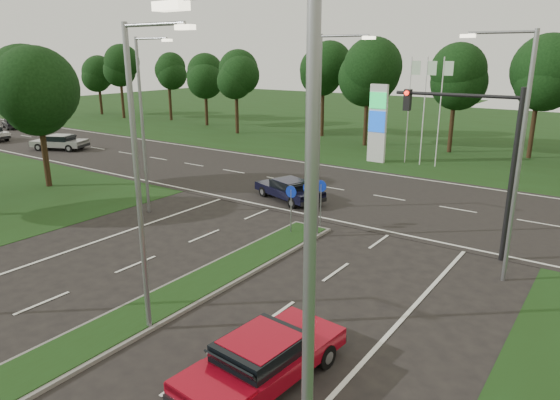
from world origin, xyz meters
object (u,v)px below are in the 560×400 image
Objects in this scene: red_sedan at (263,358)px; far_car_a at (60,142)px; far_car_c at (12,123)px; navy_sedan at (289,189)px.

far_car_a is at bearing 160.18° from red_sedan.
far_car_c is (-50.90, 20.20, -0.12)m from red_sedan.
red_sedan is 54.76m from far_car_c.
navy_sedan is 1.18× the size of far_car_c.
red_sedan reaches higher than far_car_c.
red_sedan is 0.98× the size of far_car_a.
far_car_c is (-42.06, 5.91, -0.08)m from navy_sedan.
far_car_a is at bearing 105.91° from navy_sedan.
navy_sedan is 25.51m from far_car_a.
far_car_a is 17.19m from far_car_c.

